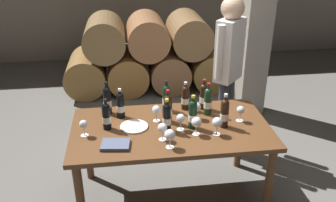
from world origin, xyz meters
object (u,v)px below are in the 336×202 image
Objects in this scene: dining_table at (171,136)px; wine_bottle_0 at (225,113)px; wine_glass_3 at (163,128)px; wine_bottle_2 at (167,117)px; wine_bottle_7 at (168,108)px; wine_bottle_4 at (120,105)px; wine_glass_4 at (181,119)px; wine_glass_0 at (241,111)px; wine_glass_5 at (170,135)px; tasting_notebook at (115,145)px; wine_bottle_8 at (166,98)px; wine_bottle_1 at (193,114)px; wine_bottle_10 at (106,116)px; wine_bottle_3 at (185,97)px; wine_bottle_6 at (204,96)px; wine_bottle_9 at (107,100)px; wine_glass_6 at (217,123)px; wine_bottle_5 at (208,101)px; wine_glass_7 at (196,108)px; sommelier_presenting at (228,62)px; wine_glass_1 at (196,123)px; wine_glass_8 at (156,110)px; wine_glass_2 at (83,125)px.

wine_bottle_0 reaches higher than dining_table.
wine_bottle_0 is at bearing -6.56° from dining_table.
wine_bottle_0 is 2.05× the size of wine_glass_3.
wine_bottle_7 is at bearing 79.08° from wine_bottle_2.
wine_glass_4 is at bearing -30.56° from wine_bottle_4.
wine_glass_4 reaches higher than wine_glass_0.
wine_glass_5 is (-0.50, -0.26, -0.02)m from wine_bottle_0.
wine_glass_4 is 0.58m from tasting_notebook.
wine_bottle_8 is 1.35× the size of tasting_notebook.
wine_bottle_1 reaches higher than wine_bottle_10.
wine_bottle_3 is 0.92× the size of wine_bottle_6.
wine_bottle_0 reaches higher than wine_bottle_4.
wine_bottle_2 is 0.62m from wine_bottle_9.
wine_glass_4 is at bearing -178.98° from wine_bottle_0.
wine_glass_6 is (0.78, -0.41, -0.01)m from wine_bottle_4.
wine_bottle_5 is at bearing 9.33° from wine_bottle_10.
sommelier_presenting reaches higher than wine_glass_7.
wine_bottle_1 is at bearing 93.81° from wine_glass_1.
wine_bottle_1 is at bearing 141.81° from wine_glass_6.
wine_glass_8 is at bearing 52.25° from tasting_notebook.
wine_glass_7 is (0.26, 0.02, -0.02)m from wine_bottle_7.
wine_glass_8 is (-0.10, 0.02, -0.02)m from wine_bottle_7.
wine_glass_7 is at bearing -15.02° from wine_bottle_9.
wine_bottle_4 is 1.25m from sommelier_presenting.
wine_bottle_3 is at bearing 90.17° from wine_bottle_1.
tasting_notebook is at bearing -96.09° from wine_bottle_4.
wine_bottle_3 reaches higher than wine_glass_2.
wine_bottle_0 is 1.13× the size of wine_bottle_3.
wine_glass_3 is (-0.46, -0.39, -0.03)m from wine_bottle_5.
sommelier_presenting is at bearing 51.39° from wine_bottle_6.
wine_bottle_3 is 0.16× the size of sommelier_presenting.
wine_bottle_4 is 1.27× the size of tasting_notebook.
wine_glass_3 is at bearing -105.52° from wine_bottle_7.
wine_glass_5 is (0.67, -0.26, 0.01)m from wine_glass_2.
wine_glass_0 is 0.91× the size of wine_glass_1.
wine_glass_4 is at bearing -171.43° from wine_glass_0.
wine_bottle_1 is at bearing -123.74° from sommelier_presenting.
wine_bottle_0 is (0.45, -0.05, 0.22)m from dining_table.
sommelier_presenting reaches higher than wine_glass_6.
wine_bottle_4 is 1.85× the size of wine_glass_3.
wine_glass_1 reaches higher than tasting_notebook.
wine_bottle_1 is 1.03× the size of wine_bottle_8.
wine_bottle_0 reaches higher than wine_glass_1.
wine_glass_4 is at bearing -2.47° from wine_bottle_2.
dining_table is 5.51× the size of wine_bottle_0.
wine_bottle_6 reaches higher than wine_glass_6.
wine_bottle_0 reaches higher than wine_bottle_6.
wine_glass_5 is 1.32m from sommelier_presenting.
wine_glass_1 is 0.15m from wine_glass_4.
wine_bottle_0 is 1.17m from wine_glass_2.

